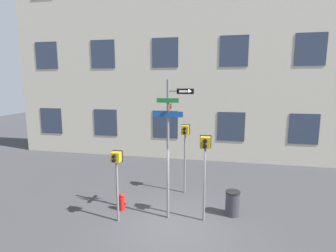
# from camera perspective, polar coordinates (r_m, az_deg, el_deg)

# --- Properties ---
(ground_plane) EXTENTS (60.00, 60.00, 0.00)m
(ground_plane) POSITION_cam_1_polar(r_m,az_deg,el_deg) (9.36, 1.25, -21.07)
(ground_plane) COLOR #38383A
(building_facade) EXTENTS (24.00, 0.63, 13.05)m
(building_facade) POSITION_cam_1_polar(r_m,az_deg,el_deg) (16.23, 6.78, 15.62)
(building_facade) COLOR beige
(building_facade) RESTS_ON ground_plane
(street_sign_pole) EXTENTS (1.37, 0.73, 4.85)m
(street_sign_pole) POSITION_cam_1_polar(r_m,az_deg,el_deg) (8.85, 0.38, -2.76)
(street_sign_pole) COLOR slate
(street_sign_pole) RESTS_ON ground_plane
(pedestrian_signal_left) EXTENTS (0.35, 0.40, 2.49)m
(pedestrian_signal_left) POSITION_cam_1_polar(r_m,az_deg,el_deg) (9.06, -11.14, -8.94)
(pedestrian_signal_left) COLOR slate
(pedestrian_signal_left) RESTS_ON ground_plane
(pedestrian_signal_right) EXTENTS (0.38, 0.40, 3.00)m
(pedestrian_signal_right) POSITION_cam_1_polar(r_m,az_deg,el_deg) (8.89, 8.06, -6.37)
(pedestrian_signal_right) COLOR slate
(pedestrian_signal_right) RESTS_ON ground_plane
(pedestrian_signal_across) EXTENTS (0.37, 0.40, 3.00)m
(pedestrian_signal_across) POSITION_cam_1_polar(r_m,az_deg,el_deg) (11.11, 3.74, -3.20)
(pedestrian_signal_across) COLOR slate
(pedestrian_signal_across) RESTS_ON ground_plane
(fire_hydrant) EXTENTS (0.39, 0.23, 0.67)m
(fire_hydrant) POSITION_cam_1_polar(r_m,az_deg,el_deg) (10.39, -10.02, -15.94)
(fire_hydrant) COLOR red
(fire_hydrant) RESTS_ON ground_plane
(trash_bin) EXTENTS (0.53, 0.53, 0.90)m
(trash_bin) POSITION_cam_1_polar(r_m,az_deg,el_deg) (10.12, 13.84, -15.99)
(trash_bin) COLOR #333338
(trash_bin) RESTS_ON ground_plane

